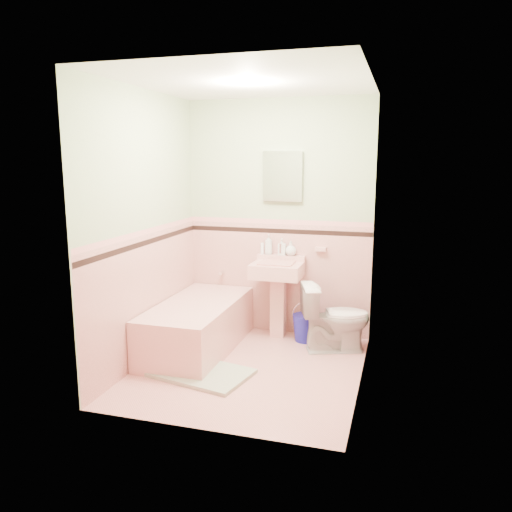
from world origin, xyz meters
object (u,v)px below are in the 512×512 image
(bucket, at_px, (306,328))
(shoe, at_px, (192,369))
(soap_bottle_right, at_px, (291,249))
(toilet, at_px, (335,317))
(sink, at_px, (277,301))
(bathtub, at_px, (198,327))
(medicine_cabinet, at_px, (283,176))
(soap_bottle_left, at_px, (269,244))
(soap_bottle_mid, at_px, (282,247))

(bucket, relative_size, shoe, 1.91)
(soap_bottle_right, relative_size, toilet, 0.22)
(sink, xyz_separation_m, soap_bottle_right, (0.10, 0.18, 0.54))
(bathtub, distance_m, medicine_cabinet, 1.78)
(soap_bottle_left, xyz_separation_m, soap_bottle_right, (0.24, 0.00, -0.03))
(sink, bearing_deg, medicine_cabinet, 90.00)
(soap_bottle_mid, bearing_deg, soap_bottle_left, 180.00)
(sink, distance_m, medicine_cabinet, 1.31)
(bathtub, distance_m, soap_bottle_left, 1.17)
(medicine_cabinet, xyz_separation_m, toilet, (0.64, -0.39, -1.36))
(sink, height_order, soap_bottle_left, soap_bottle_left)
(soap_bottle_right, bearing_deg, soap_bottle_left, 180.00)
(medicine_cabinet, height_order, shoe, medicine_cabinet)
(medicine_cabinet, bearing_deg, bucket, -33.31)
(medicine_cabinet, xyz_separation_m, shoe, (-0.48, -1.36, -1.64))
(soap_bottle_mid, bearing_deg, bucket, -29.75)
(medicine_cabinet, relative_size, soap_bottle_right, 3.48)
(soap_bottle_left, bearing_deg, sink, -52.06)
(bathtub, height_order, soap_bottle_left, soap_bottle_left)
(soap_bottle_right, xyz_separation_m, shoe, (-0.58, -1.33, -0.88))
(bathtub, bearing_deg, soap_bottle_left, 52.76)
(soap_bottle_mid, distance_m, shoe, 1.68)
(shoe, bearing_deg, bucket, 31.36)
(soap_bottle_left, xyz_separation_m, toilet, (0.78, -0.36, -0.64))
(sink, relative_size, bucket, 2.91)
(soap_bottle_mid, bearing_deg, medicine_cabinet, 100.34)
(bathtub, xyz_separation_m, soap_bottle_mid, (0.69, 0.71, 0.73))
(soap_bottle_right, height_order, bucket, soap_bottle_right)
(soap_bottle_left, distance_m, soap_bottle_right, 0.25)
(toilet, bearing_deg, sink, 55.06)
(soap_bottle_right, bearing_deg, toilet, -33.68)
(sink, bearing_deg, toilet, -15.57)
(soap_bottle_mid, height_order, toilet, soap_bottle_mid)
(medicine_cabinet, distance_m, toilet, 1.55)
(soap_bottle_mid, bearing_deg, toilet, -29.40)
(soap_bottle_mid, relative_size, soap_bottle_right, 1.19)
(soap_bottle_mid, height_order, bucket, soap_bottle_mid)
(soap_bottle_right, distance_m, toilet, 0.89)
(toilet, distance_m, shoe, 1.51)
(medicine_cabinet, distance_m, soap_bottle_mid, 0.74)
(soap_bottle_mid, bearing_deg, shoe, -109.88)
(soap_bottle_right, bearing_deg, soap_bottle_mid, 180.00)
(toilet, relative_size, shoe, 4.65)
(soap_bottle_left, height_order, bucket, soap_bottle_left)
(toilet, bearing_deg, shoe, 111.63)
(soap_bottle_right, bearing_deg, medicine_cabinet, 163.89)
(bathtub, xyz_separation_m, sink, (0.68, 0.53, 0.18))
(medicine_cabinet, xyz_separation_m, soap_bottle_mid, (0.01, -0.03, -0.74))
(soap_bottle_left, height_order, shoe, soap_bottle_left)
(medicine_cabinet, bearing_deg, shoe, -109.27)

